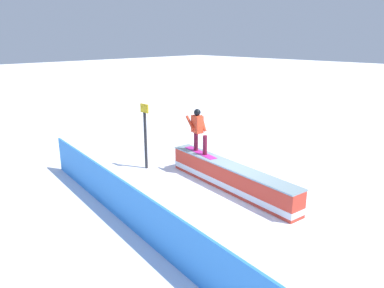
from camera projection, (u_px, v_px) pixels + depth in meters
ground_plane at (230, 189)px, 11.16m from camera, size 120.00×120.00×0.00m
grind_box at (230, 178)px, 11.06m from camera, size 5.09×1.30×0.78m
snowboarder at (198, 129)px, 11.96m from camera, size 1.57×0.61×1.43m
safety_fence at (133, 209)px, 8.60m from camera, size 10.45×1.52×1.13m
trail_marker at (145, 135)px, 12.61m from camera, size 0.40×0.10×2.28m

